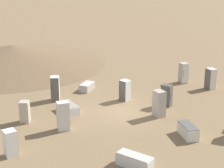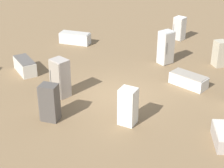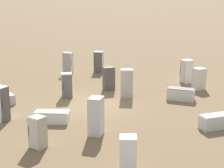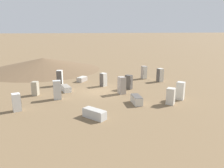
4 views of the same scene
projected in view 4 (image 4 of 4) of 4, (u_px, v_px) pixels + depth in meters
name	position (u px, v px, depth m)	size (l,w,h in m)	color
ground_plane	(99.00, 91.00, 24.07)	(1000.00, 1000.00, 0.00)	brown
dirt_mound	(43.00, 64.00, 37.07)	(19.14, 19.14, 2.02)	brown
discarded_fridge_0	(122.00, 85.00, 22.99)	(0.76, 0.86, 1.83)	#A89E93
discarded_fridge_1	(66.00, 88.00, 24.17)	(1.09, 1.94, 0.61)	white
discarded_fridge_2	(94.00, 114.00, 16.69)	(1.67, 1.99, 0.71)	silver
discarded_fridge_3	(144.00, 72.00, 30.23)	(0.66, 0.74, 1.76)	#A89E93
discarded_fridge_4	(137.00, 100.00, 20.00)	(0.93, 1.77, 0.75)	beige
discarded_fridge_5	(103.00, 80.00, 26.19)	(0.86, 0.87, 1.59)	silver
discarded_fridge_6	(35.00, 88.00, 22.52)	(0.79, 0.80, 1.45)	#B2A88E
discarded_fridge_7	(129.00, 82.00, 24.88)	(0.88, 0.92, 1.62)	#4C4742
discarded_fridge_8	(160.00, 75.00, 28.50)	(0.72, 0.77, 1.73)	beige
discarded_fridge_9	(171.00, 96.00, 19.81)	(1.01, 1.01, 1.50)	beige
discarded_fridge_10	(82.00, 79.00, 28.76)	(1.59, 1.66, 0.60)	#A89E93
discarded_fridge_11	(17.00, 102.00, 18.10)	(0.77, 0.75, 1.50)	white
discarded_fridge_12	(60.00, 78.00, 26.40)	(0.81, 0.89, 1.88)	white
discarded_fridge_13	(57.00, 90.00, 21.17)	(0.75, 0.65, 1.87)	silver
discarded_fridge_14	(180.00, 91.00, 21.13)	(0.96, 0.97, 1.74)	silver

